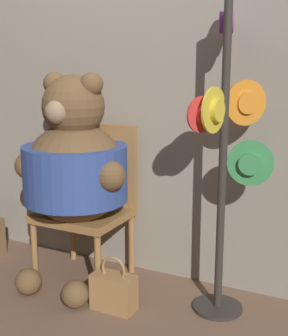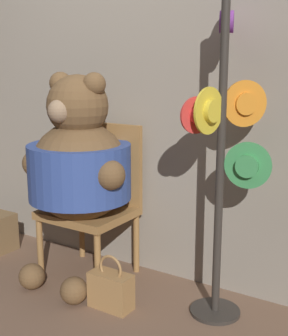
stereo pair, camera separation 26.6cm
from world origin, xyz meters
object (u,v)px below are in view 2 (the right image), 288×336
Objects in this scene: teddy_bear at (79,165)px; handbag_on_ground at (111,290)px; hat_display_rack at (224,149)px; chair at (96,196)px.

handbag_on_ground is at bearing -27.05° from teddy_bear.
teddy_bear is 0.77× the size of hat_display_rack.
chair is at bearing 174.80° from hat_display_rack.
teddy_bear is at bearing -89.45° from chair.
hat_display_rack is 1.02m from handbag_on_ground.
chair reaches higher than handbag_on_ground.
teddy_bear is (0.00, -0.17, 0.24)m from chair.
teddy_bear reaches higher than chair.
teddy_bear is 0.94m from hat_display_rack.
hat_display_rack reaches higher than handbag_on_ground.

